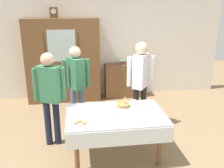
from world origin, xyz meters
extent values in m
plane|color=#846B4C|center=(0.00, 0.00, 0.00)|extent=(12.00, 12.00, 0.00)
cube|color=silver|center=(0.00, 2.65, 1.35)|extent=(6.40, 0.10, 2.70)
cylinder|color=brown|center=(-0.62, -0.55, 0.35)|extent=(0.07, 0.07, 0.70)
cylinder|color=brown|center=(0.62, -0.55, 0.35)|extent=(0.07, 0.07, 0.70)
cylinder|color=brown|center=(-0.62, 0.15, 0.35)|extent=(0.07, 0.07, 0.70)
cylinder|color=brown|center=(0.62, 0.15, 0.35)|extent=(0.07, 0.07, 0.70)
cube|color=silver|center=(0.00, -0.20, 0.72)|extent=(1.51, 0.98, 0.03)
cube|color=silver|center=(0.00, -0.69, 0.58)|extent=(1.51, 0.01, 0.24)
cube|color=brown|center=(-0.90, 2.35, 1.01)|extent=(1.76, 0.45, 2.03)
cube|color=silver|center=(-0.90, 2.13, 1.42)|extent=(0.63, 0.01, 0.73)
cube|color=black|center=(-1.29, 2.13, 0.91)|extent=(0.01, 0.01, 1.62)
cube|color=black|center=(-0.51, 2.13, 0.91)|extent=(0.01, 0.01, 1.62)
cube|color=brown|center=(-1.04, 2.35, 2.15)|extent=(0.18, 0.10, 0.24)
cylinder|color=white|center=(-1.04, 2.30, 2.18)|extent=(0.11, 0.01, 0.11)
cube|color=black|center=(-1.04, 2.30, 2.19)|extent=(0.00, 0.00, 0.04)
cube|color=black|center=(-1.02, 2.30, 2.18)|extent=(0.05, 0.00, 0.00)
cube|color=brown|center=(0.59, 2.41, 0.44)|extent=(0.91, 0.35, 0.88)
cube|color=#2D5184|center=(0.59, 2.41, 0.89)|extent=(0.11, 0.17, 0.03)
cube|color=#99332D|center=(0.59, 2.41, 0.91)|extent=(0.14, 0.18, 0.02)
cube|color=#99332D|center=(0.59, 2.41, 0.94)|extent=(0.17, 0.19, 0.03)
cube|color=#3D754C|center=(0.59, 2.41, 0.96)|extent=(0.15, 0.19, 0.02)
cylinder|color=white|center=(-0.06, -0.40, 0.74)|extent=(0.13, 0.13, 0.01)
cylinder|color=white|center=(-0.06, -0.40, 0.77)|extent=(0.08, 0.08, 0.05)
torus|color=white|center=(-0.03, -0.40, 0.77)|extent=(0.04, 0.01, 0.04)
cylinder|color=white|center=(0.37, 0.14, 0.74)|extent=(0.13, 0.13, 0.01)
cylinder|color=white|center=(0.37, 0.14, 0.77)|extent=(0.08, 0.08, 0.05)
torus|color=white|center=(0.41, 0.14, 0.77)|extent=(0.04, 0.01, 0.04)
cylinder|color=#47230F|center=(0.37, 0.14, 0.79)|extent=(0.06, 0.06, 0.01)
cylinder|color=silver|center=(-0.01, -0.20, 0.74)|extent=(0.13, 0.13, 0.01)
cylinder|color=silver|center=(-0.01, -0.20, 0.77)|extent=(0.08, 0.08, 0.05)
torus|color=silver|center=(0.03, -0.20, 0.77)|extent=(0.04, 0.01, 0.04)
cylinder|color=#47230F|center=(-0.01, -0.20, 0.79)|extent=(0.06, 0.06, 0.01)
cylinder|color=white|center=(0.24, -0.42, 0.74)|extent=(0.13, 0.13, 0.01)
cylinder|color=white|center=(0.24, -0.42, 0.77)|extent=(0.08, 0.08, 0.05)
torus|color=white|center=(0.28, -0.42, 0.77)|extent=(0.04, 0.01, 0.04)
cylinder|color=#47230F|center=(0.24, -0.42, 0.79)|extent=(0.06, 0.06, 0.01)
cylinder|color=white|center=(-0.57, 0.08, 0.74)|extent=(0.13, 0.13, 0.01)
cylinder|color=white|center=(-0.57, 0.08, 0.77)|extent=(0.08, 0.08, 0.05)
torus|color=white|center=(-0.53, 0.08, 0.77)|extent=(0.04, 0.01, 0.04)
cylinder|color=#47230F|center=(-0.57, 0.08, 0.79)|extent=(0.06, 0.06, 0.01)
cylinder|color=#9E7542|center=(0.16, 0.06, 0.76)|extent=(0.22, 0.22, 0.05)
torus|color=#9E7542|center=(0.16, 0.06, 0.78)|extent=(0.24, 0.24, 0.02)
cylinder|color=tan|center=(0.19, 0.04, 0.83)|extent=(0.03, 0.03, 0.12)
cylinder|color=tan|center=(0.19, 0.06, 0.83)|extent=(0.03, 0.02, 0.12)
cylinder|color=tan|center=(0.19, 0.07, 0.83)|extent=(0.02, 0.02, 0.12)
cylinder|color=white|center=(-0.55, -0.50, 0.74)|extent=(0.28, 0.28, 0.01)
ellipsoid|color=#BC7F3D|center=(-0.49, -0.51, 0.76)|extent=(0.07, 0.05, 0.04)
ellipsoid|color=#BC7F3D|center=(-0.55, -0.44, 0.76)|extent=(0.07, 0.05, 0.04)
ellipsoid|color=#BC7F3D|center=(-0.61, -0.49, 0.76)|extent=(0.07, 0.05, 0.04)
cube|color=silver|center=(-0.47, -0.07, 0.74)|extent=(0.10, 0.01, 0.00)
ellipsoid|color=silver|center=(-0.41, -0.07, 0.74)|extent=(0.03, 0.02, 0.01)
cube|color=silver|center=(-0.34, -0.38, 0.74)|extent=(0.10, 0.01, 0.00)
ellipsoid|color=silver|center=(-0.29, -0.38, 0.74)|extent=(0.03, 0.02, 0.01)
cylinder|color=slate|center=(-0.66, 0.90, 0.40)|extent=(0.11, 0.11, 0.79)
cylinder|color=slate|center=(-0.51, 0.90, 0.40)|extent=(0.11, 0.11, 0.79)
cube|color=#33704C|center=(-0.59, 0.90, 1.09)|extent=(0.35, 0.41, 0.60)
sphere|color=#DBB293|center=(-0.59, 0.90, 1.50)|extent=(0.21, 0.21, 0.21)
cylinder|color=#33704C|center=(-0.81, 0.90, 1.09)|extent=(0.08, 0.08, 0.54)
cylinder|color=#33704C|center=(-0.37, 0.90, 1.09)|extent=(0.08, 0.08, 0.54)
cylinder|color=#232328|center=(0.53, 0.68, 0.42)|extent=(0.11, 0.11, 0.84)
cylinder|color=#232328|center=(0.68, 0.68, 0.42)|extent=(0.11, 0.11, 0.84)
cube|color=silver|center=(0.61, 0.68, 1.15)|extent=(0.37, 0.41, 0.63)
sphere|color=#DBB293|center=(0.61, 0.68, 1.58)|extent=(0.23, 0.23, 0.23)
cylinder|color=silver|center=(0.39, 0.68, 1.15)|extent=(0.08, 0.08, 0.57)
cylinder|color=silver|center=(0.83, 0.68, 1.15)|extent=(0.08, 0.08, 0.57)
cylinder|color=#191E38|center=(-1.10, 0.28, 0.40)|extent=(0.11, 0.11, 0.80)
cylinder|color=#191E38|center=(-0.95, 0.28, 0.40)|extent=(0.11, 0.11, 0.80)
cube|color=#33704C|center=(-1.02, 0.28, 1.10)|extent=(0.41, 0.33, 0.60)
sphere|color=tan|center=(-1.02, 0.28, 1.51)|extent=(0.22, 0.22, 0.22)
cylinder|color=#33704C|center=(-1.24, 0.28, 1.10)|extent=(0.08, 0.08, 0.54)
cylinder|color=#33704C|center=(-0.80, 0.28, 1.10)|extent=(0.08, 0.08, 0.54)
camera|label=1|loc=(-0.54, -3.64, 2.36)|focal=39.64mm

